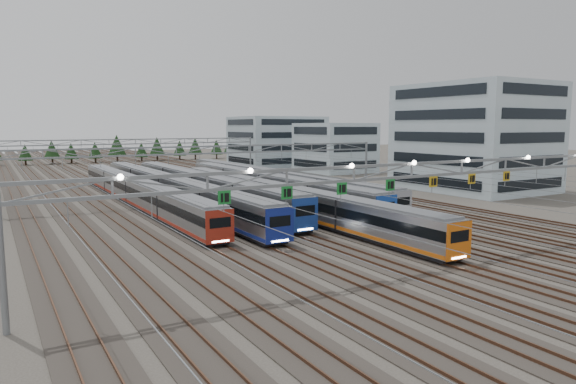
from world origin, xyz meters
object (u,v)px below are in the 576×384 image
gantry_near (412,173)px  depot_bldg_north (277,141)px  gantry_mid (214,156)px  depot_bldg_mid (335,147)px  gantry_far (136,146)px  depot_bldg_south (474,137)px  train_c (202,187)px  train_b (169,188)px  train_d (277,197)px  train_e (267,186)px  train_a (136,191)px  train_f (271,180)px

gantry_near → depot_bldg_north: 101.66m
gantry_mid → depot_bldg_mid: size_ratio=3.52×
gantry_far → depot_bldg_south: 69.85m
train_c → gantry_near: bearing=-86.8°
train_b → train_d: (9.00, -14.84, -0.10)m
train_e → depot_bldg_north: bearing=59.6°
depot_bldg_mid → depot_bldg_north: size_ratio=0.73×
train_c → gantry_mid: bearing=20.1°
train_b → train_e: size_ratio=1.21×
gantry_far → depot_bldg_north: depot_bldg_north is taller
train_c → depot_bldg_mid: 54.13m
depot_bldg_south → depot_bldg_mid: size_ratio=1.38×
train_c → depot_bldg_mid: bearing=34.2°
depot_bldg_mid → depot_bldg_south: bearing=-90.2°
train_b → gantry_mid: size_ratio=1.12×
train_c → train_d: bearing=-71.9°
train_a → depot_bldg_south: depot_bldg_south is taller
train_a → gantry_mid: bearing=-1.8°
train_a → depot_bldg_mid: 61.21m
train_a → train_b: 4.50m
train_c → train_d: (4.50, -13.73, -0.19)m
train_c → depot_bldg_mid: size_ratio=3.43×
train_a → train_b: (4.50, -0.07, 0.09)m
depot_bldg_north → train_a: bearing=-134.2°
train_b → depot_bldg_south: depot_bldg_south is taller
gantry_near → gantry_mid: size_ratio=1.00×
train_f → gantry_mid: gantry_mid is taller
train_f → gantry_far: 43.20m
gantry_far → depot_bldg_mid: size_ratio=3.52×
train_b → gantry_far: gantry_far is taller
gantry_mid → depot_bldg_north: size_ratio=2.56×
train_b → depot_bldg_south: 50.68m
train_b → gantry_far: (6.75, 44.71, 4.30)m
gantry_near → depot_bldg_mid: size_ratio=3.52×
train_f → depot_bldg_mid: (31.20, 25.98, 3.68)m
train_a → depot_bldg_mid: (53.70, 29.15, 3.68)m
train_f → depot_bldg_south: depot_bldg_south is taller
train_b → depot_bldg_south: size_ratio=2.87×
depot_bldg_mid → train_d: bearing=-132.4°
depot_bldg_north → train_f: bearing=-120.1°
train_b → train_c: 4.64m
gantry_mid → depot_bldg_north: 66.69m
train_c → train_e: size_ratio=1.05×
train_b → train_f: bearing=10.2°
gantry_far → depot_bldg_north: (40.13, 8.27, 0.20)m
train_c → train_f: 14.18m
train_b → train_a: bearing=179.1°
gantry_far → train_d: bearing=-87.8°
depot_bldg_mid → train_f: bearing=-140.2°
train_d → depot_bldg_mid: 59.76m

